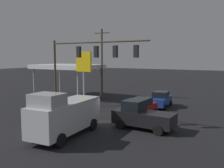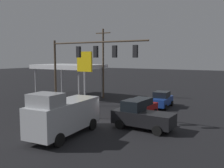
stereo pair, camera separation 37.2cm
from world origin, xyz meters
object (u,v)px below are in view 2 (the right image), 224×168
sedan_waiting (162,100)px  fire_hydrant (26,124)px  price_sign (85,66)px  sedan_far (142,108)px  utility_pole (103,62)px  traffic_signal_assembly (87,59)px  pickup_parked (141,116)px  delivery_truck (63,115)px

sedan_waiting → fire_hydrant: bearing=-28.8°
price_sign → sedan_far: 9.32m
utility_pole → sedan_waiting: size_ratio=2.24×
traffic_signal_assembly → pickup_parked: 6.84m
utility_pole → sedan_far: 12.96m
traffic_signal_assembly → price_sign: size_ratio=1.45×
utility_pole → sedan_far: size_ratio=2.26×
sedan_waiting → sedan_far: bearing=-5.0°
price_sign → sedan_far: price_sign is taller
delivery_truck → sedan_waiting: size_ratio=1.55×
traffic_signal_assembly → fire_hydrant: 7.63m
utility_pole → sedan_far: bearing=141.1°
pickup_parked → sedan_far: bearing=-64.4°
delivery_truck → pickup_parked: (-4.36, -4.81, -0.58)m
utility_pole → delivery_truck: utility_pole is taller
utility_pole → pickup_parked: utility_pole is taller
sedan_far → pickup_parked: bearing=25.3°
sedan_waiting → utility_pole: bearing=-105.5°
delivery_truck → fire_hydrant: 4.33m
fire_hydrant → traffic_signal_assembly: bearing=-133.3°
sedan_waiting → pickup_parked: bearing=6.0°
utility_pole → delivery_truck: bearing=112.7°
delivery_truck → sedan_far: delivery_truck is taller
utility_pole → fire_hydrant: bearing=99.4°
price_sign → sedan_waiting: size_ratio=1.50×
price_sign → pickup_parked: 12.07m
utility_pole → pickup_parked: (-11.25, 11.68, -4.22)m
delivery_truck → sedan_waiting: (-2.77, -14.42, -0.74)m
sedan_waiting → traffic_signal_assembly: bearing=-20.3°
sedan_waiting → sedan_far: same height
traffic_signal_assembly → sedan_far: size_ratio=2.19×
delivery_truck → fire_hydrant: delivery_truck is taller
traffic_signal_assembly → utility_pole: size_ratio=0.97×
pickup_parked → sedan_waiting: pickup_parked is taller
pickup_parked → fire_hydrant: pickup_parked is taller
traffic_signal_assembly → utility_pole: bearing=-63.1°
delivery_truck → traffic_signal_assembly: bearing=-177.6°
sedan_far → fire_hydrant: (6.75, 8.92, -0.51)m
price_sign → delivery_truck: size_ratio=0.97×
pickup_parked → sedan_far: pickup_parked is taller
traffic_signal_assembly → delivery_truck: traffic_signal_assembly is taller
pickup_parked → sedan_far: (1.74, -4.02, -0.16)m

